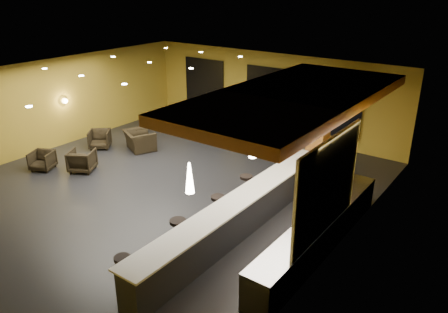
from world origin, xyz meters
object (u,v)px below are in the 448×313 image
Objects in this scene: staff_a at (322,181)px; bar_stool_4 at (279,169)px; pendant_0 at (190,178)px; armchair_b at (82,161)px; armchair_d at (140,140)px; bar_counter at (241,216)px; pendant_2 at (298,121)px; staff_b at (332,178)px; bar_stool_0 at (123,267)px; bar_stool_1 at (178,231)px; armchair_a at (42,160)px; armchair_c at (100,139)px; bar_stool_2 at (218,206)px; bar_stool_3 at (246,184)px; column at (319,127)px; prep_counter at (319,234)px; pendant_1 at (253,145)px; staff_c at (343,181)px.

bar_stool_4 is at bearing 144.15° from staff_a.
armchair_b is (-6.78, 2.06, -1.96)m from pendant_0.
staff_a reaches higher than armchair_d.
bar_counter is at bearing 148.71° from armchair_b.
armchair_d is at bearing -177.50° from pendant_2.
staff_a is 0.30m from staff_b.
bar_counter reaches higher than bar_stool_4.
pendant_0 is 2.45m from bar_stool_0.
bar_stool_1 reaches higher than armchair_b.
staff_b is 2.25× the size of bar_stool_0.
bar_stool_0 is at bearing -46.60° from armchair_a.
armchair_c is 8.96m from bar_stool_0.
bar_stool_3 is at bearing 94.27° from bar_stool_2.
bar_stool_2 is at bearing -100.17° from column.
staff_b is at bearing -33.13° from armchair_c.
prep_counter is 2.48m from staff_a.
staff_a reaches higher than armchair_a.
pendant_1 is at bearing -51.06° from bar_stool_3.
bar_stool_3 is (-0.12, 1.58, -0.00)m from bar_stool_2.
staff_a is 8.27m from armchair_b.
pendant_1 is at bearing 90.00° from pendant_0.
bar_counter is at bearing -110.83° from staff_c.
pendant_1 is 3.12m from staff_b.
staff_b is 2.12× the size of bar_stool_2.
staff_a is at bearing 77.87° from pendant_0.
pendant_2 is (0.00, 5.00, 0.00)m from pendant_0.
prep_counter is at bearing -64.90° from staff_b.
staff_b reaches higher than armchair_d.
staff_c is (1.59, 2.99, 0.30)m from bar_counter.
column is 8.28m from armchair_b.
bar_stool_0 is at bearing -103.69° from staff_c.
staff_b is 2.13× the size of bar_stool_3.
staff_b reaches higher than prep_counter.
staff_c reaches higher than bar_stool_1.
armchair_c is at bearing 166.87° from bar_counter.
bar_stool_0 is 5.00m from bar_stool_3.
pendant_2 is 0.88× the size of bar_stool_3.
staff_c is 2.87m from bar_stool_3.
pendant_1 is at bearing 27.91° from bar_stool_2.
bar_stool_1 is at bearing -129.60° from staff_a.
bar_stool_0 is (-0.83, -6.35, -1.87)m from pendant_2.
armchair_b is at bearing 5.29° from armchair_a.
bar_stool_3 is (-0.93, 1.65, 0.01)m from bar_counter.
staff_b is 2.08× the size of armchair_c.
pendant_0 is 5.47m from staff_c.
armchair_a is 0.95× the size of bar_stool_3.
bar_stool_1 is (6.00, -1.65, 0.16)m from armchair_b.
pendant_2 reaches higher than armchair_d.
pendant_2 is 1.91m from staff_a.
armchair_b is at bearing -93.85° from armchair_c.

